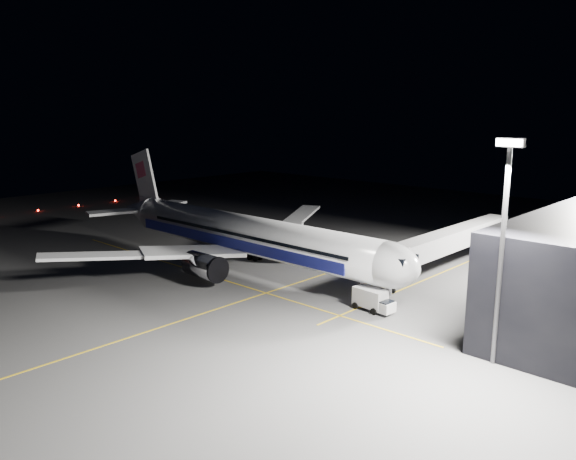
{
  "coord_description": "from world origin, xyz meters",
  "views": [
    {
      "loc": [
        59.22,
        -54.43,
        22.89
      ],
      "look_at": [
        4.6,
        3.92,
        6.0
      ],
      "focal_mm": 35.0,
      "sensor_mm": 36.0,
      "label": 1
    }
  ],
  "objects_px": {
    "jet_bridge": "(444,242)",
    "baggage_tug": "(299,243)",
    "service_truck": "(373,299)",
    "safety_cone_b": "(305,254)",
    "airliner": "(242,234)",
    "safety_cone_a": "(280,252)",
    "safety_cone_c": "(294,247)",
    "floodlight_mast_south": "(503,233)"
  },
  "relations": [
    {
      "from": "airliner",
      "to": "safety_cone_a",
      "type": "height_order",
      "value": "airliner"
    },
    {
      "from": "baggage_tug",
      "to": "safety_cone_a",
      "type": "height_order",
      "value": "baggage_tug"
    },
    {
      "from": "safety_cone_a",
      "to": "jet_bridge",
      "type": "bearing_deg",
      "value": 17.27
    },
    {
      "from": "jet_bridge",
      "to": "baggage_tug",
      "type": "distance_m",
      "value": 26.0
    },
    {
      "from": "airliner",
      "to": "safety_cone_b",
      "type": "relative_size",
      "value": 97.62
    },
    {
      "from": "safety_cone_b",
      "to": "jet_bridge",
      "type": "bearing_deg",
      "value": 17.4
    },
    {
      "from": "service_truck",
      "to": "safety_cone_b",
      "type": "height_order",
      "value": "service_truck"
    },
    {
      "from": "airliner",
      "to": "jet_bridge",
      "type": "bearing_deg",
      "value": 38.04
    },
    {
      "from": "jet_bridge",
      "to": "safety_cone_a",
      "type": "bearing_deg",
      "value": -162.73
    },
    {
      "from": "service_truck",
      "to": "safety_cone_c",
      "type": "distance_m",
      "value": 31.71
    },
    {
      "from": "airliner",
      "to": "safety_cone_b",
      "type": "xyz_separation_m",
      "value": [
        2.33,
        11.55,
        -4.85
      ]
    },
    {
      "from": "service_truck",
      "to": "safety_cone_c",
      "type": "xyz_separation_m",
      "value": [
        -27.33,
        16.03,
        -1.06
      ]
    },
    {
      "from": "floodlight_mast_south",
      "to": "safety_cone_b",
      "type": "relative_size",
      "value": 32.87
    },
    {
      "from": "airliner",
      "to": "safety_cone_a",
      "type": "distance_m",
      "value": 11.54
    },
    {
      "from": "service_truck",
      "to": "floodlight_mast_south",
      "type": "bearing_deg",
      "value": -9.97
    },
    {
      "from": "service_truck",
      "to": "baggage_tug",
      "type": "distance_m",
      "value": 32.5
    },
    {
      "from": "safety_cone_a",
      "to": "safety_cone_c",
      "type": "bearing_deg",
      "value": 97.01
    },
    {
      "from": "floodlight_mast_south",
      "to": "baggage_tug",
      "type": "relative_size",
      "value": 7.86
    },
    {
      "from": "floodlight_mast_south",
      "to": "baggage_tug",
      "type": "height_order",
      "value": "floodlight_mast_south"
    },
    {
      "from": "safety_cone_b",
      "to": "safety_cone_c",
      "type": "height_order",
      "value": "safety_cone_c"
    },
    {
      "from": "airliner",
      "to": "floodlight_mast_south",
      "type": "height_order",
      "value": "floodlight_mast_south"
    },
    {
      "from": "safety_cone_b",
      "to": "safety_cone_c",
      "type": "bearing_deg",
      "value": 152.75
    },
    {
      "from": "floodlight_mast_south",
      "to": "safety_cone_a",
      "type": "xyz_separation_m",
      "value": [
        -43.04,
        16.28,
        -12.09
      ]
    },
    {
      "from": "service_truck",
      "to": "safety_cone_c",
      "type": "height_order",
      "value": "service_truck"
    },
    {
      "from": "safety_cone_a",
      "to": "airliner",
      "type": "bearing_deg",
      "value": -79.15
    },
    {
      "from": "baggage_tug",
      "to": "safety_cone_c",
      "type": "distance_m",
      "value": 1.46
    },
    {
      "from": "safety_cone_b",
      "to": "airliner",
      "type": "bearing_deg",
      "value": -101.38
    },
    {
      "from": "floodlight_mast_south",
      "to": "safety_cone_a",
      "type": "bearing_deg",
      "value": 159.28
    },
    {
      "from": "airliner",
      "to": "jet_bridge",
      "type": "distance_m",
      "value": 29.31
    },
    {
      "from": "baggage_tug",
      "to": "safety_cone_b",
      "type": "bearing_deg",
      "value": -17.98
    },
    {
      "from": "service_truck",
      "to": "jet_bridge",
      "type": "bearing_deg",
      "value": 99.07
    },
    {
      "from": "safety_cone_a",
      "to": "service_truck",
      "type": "bearing_deg",
      "value": -24.6
    },
    {
      "from": "jet_bridge",
      "to": "floodlight_mast_south",
      "type": "xyz_separation_m",
      "value": [
        18.0,
        -24.07,
        7.79
      ]
    },
    {
      "from": "floodlight_mast_south",
      "to": "jet_bridge",
      "type": "bearing_deg",
      "value": 126.79
    },
    {
      "from": "jet_bridge",
      "to": "airliner",
      "type": "bearing_deg",
      "value": -141.96
    },
    {
      "from": "jet_bridge",
      "to": "safety_cone_c",
      "type": "height_order",
      "value": "jet_bridge"
    },
    {
      "from": "jet_bridge",
      "to": "floodlight_mast_south",
      "type": "bearing_deg",
      "value": -53.21
    },
    {
      "from": "service_truck",
      "to": "baggage_tug",
      "type": "relative_size",
      "value": 1.99
    },
    {
      "from": "airliner",
      "to": "safety_cone_c",
      "type": "relative_size",
      "value": 91.51
    },
    {
      "from": "jet_bridge",
      "to": "safety_cone_b",
      "type": "xyz_separation_m",
      "value": [
        -20.75,
        -6.5,
        -4.27
      ]
    },
    {
      "from": "airliner",
      "to": "service_truck",
      "type": "distance_m",
      "value": 25.27
    },
    {
      "from": "airliner",
      "to": "safety_cone_a",
      "type": "relative_size",
      "value": 110.72
    }
  ]
}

